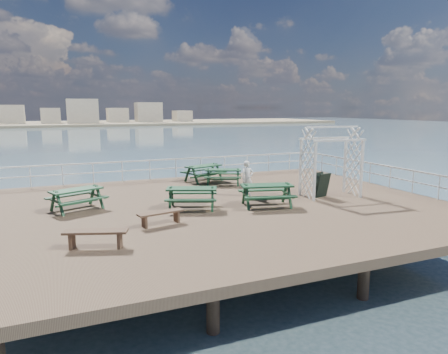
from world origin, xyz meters
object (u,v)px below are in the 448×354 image
(picnic_table_e, at_px, (267,190))
(person, at_px, (247,179))
(picnic_table_a, at_px, (77,195))
(trellis_arbor, at_px, (331,166))
(flat_bench_near, at_px, (161,215))
(picnic_table_c, at_px, (204,170))
(flat_bench_far, at_px, (96,235))
(picnic_table_b, at_px, (223,173))
(picnic_table_d, at_px, (192,193))

(picnic_table_e, distance_m, person, 1.97)
(picnic_table_a, height_order, trellis_arbor, trellis_arbor)
(flat_bench_near, height_order, person, person)
(picnic_table_e, distance_m, trellis_arbor, 3.56)
(picnic_table_c, relative_size, picnic_table_e, 1.01)
(flat_bench_near, distance_m, flat_bench_far, 2.68)
(picnic_table_b, height_order, person, person)
(person, bearing_deg, picnic_table_d, -159.38)
(flat_bench_far, height_order, person, person)
(person, bearing_deg, flat_bench_far, -148.65)
(flat_bench_far, distance_m, person, 8.13)
(picnic_table_a, xyz_separation_m, picnic_table_c, (6.55, 3.90, 0.02))
(picnic_table_b, height_order, flat_bench_near, picnic_table_b)
(picnic_table_a, xyz_separation_m, flat_bench_near, (2.50, -3.20, -0.25))
(picnic_table_d, height_order, flat_bench_far, picnic_table_d)
(flat_bench_near, bearing_deg, picnic_table_a, 116.10)
(flat_bench_near, distance_m, trellis_arbor, 8.16)
(picnic_table_b, relative_size, picnic_table_c, 0.94)
(picnic_table_e, bearing_deg, picnic_table_a, 176.08)
(picnic_table_c, bearing_deg, picnic_table_a, -168.51)
(flat_bench_far, distance_m, trellis_arbor, 10.64)
(picnic_table_d, relative_size, flat_bench_near, 1.46)
(picnic_table_b, bearing_deg, picnic_table_c, 140.12)
(picnic_table_d, xyz_separation_m, picnic_table_e, (2.88, -0.75, 0.03))
(picnic_table_a, relative_size, flat_bench_far, 1.31)
(picnic_table_e, bearing_deg, picnic_table_c, 108.29)
(picnic_table_b, xyz_separation_m, flat_bench_near, (-4.66, -5.85, -0.23))
(picnic_table_c, distance_m, picnic_table_e, 6.18)
(picnic_table_b, bearing_deg, person, -66.94)
(flat_bench_far, bearing_deg, picnic_table_a, 112.61)
(picnic_table_d, bearing_deg, person, 43.94)
(picnic_table_a, relative_size, trellis_arbor, 0.76)
(person, bearing_deg, trellis_arbor, -24.93)
(picnic_table_a, xyz_separation_m, picnic_table_b, (7.16, 2.65, -0.02))
(flat_bench_near, bearing_deg, picnic_table_b, 39.53)
(picnic_table_a, height_order, picnic_table_c, picnic_table_c)
(picnic_table_b, xyz_separation_m, person, (-0.05, -2.95, 0.22))
(flat_bench_far, bearing_deg, flat_bench_near, 53.35)
(picnic_table_d, relative_size, flat_bench_far, 1.32)
(picnic_table_b, bearing_deg, flat_bench_far, -109.02)
(picnic_table_b, distance_m, flat_bench_near, 7.48)
(picnic_table_b, height_order, trellis_arbor, trellis_arbor)
(picnic_table_c, bearing_deg, picnic_table_e, -104.93)
(picnic_table_a, bearing_deg, flat_bench_near, -74.99)
(picnic_table_e, bearing_deg, picnic_table_d, 179.34)
(trellis_arbor, bearing_deg, flat_bench_far, -158.41)
(flat_bench_near, bearing_deg, flat_bench_far, -157.69)
(picnic_table_e, xyz_separation_m, person, (0.09, 1.96, 0.15))
(picnic_table_c, distance_m, person, 4.24)
(picnic_table_c, xyz_separation_m, picnic_table_d, (-2.41, -5.41, -0.02))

